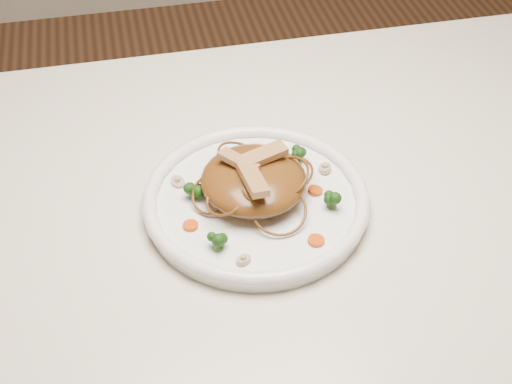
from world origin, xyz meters
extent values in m
cube|color=beige|center=(0.00, 0.00, 0.73)|extent=(1.20, 0.80, 0.04)
cylinder|color=brown|center=(0.54, 0.34, 0.35)|extent=(0.06, 0.06, 0.71)
cylinder|color=white|center=(-0.03, -0.02, 0.76)|extent=(0.36, 0.36, 0.02)
ellipsoid|color=#603212|center=(-0.03, -0.01, 0.79)|extent=(0.15, 0.15, 0.05)
cube|color=tan|center=(-0.02, 0.00, 0.82)|extent=(0.07, 0.04, 0.01)
cube|color=tan|center=(-0.05, 0.00, 0.82)|extent=(0.05, 0.06, 0.01)
cube|color=tan|center=(-0.04, -0.04, 0.82)|extent=(0.03, 0.07, 0.01)
cylinder|color=#DC4008|center=(0.02, 0.06, 0.77)|extent=(0.03, 0.03, 0.00)
cylinder|color=#DC4008|center=(-0.13, -0.05, 0.77)|extent=(0.03, 0.03, 0.00)
cylinder|color=#DC4008|center=(0.05, -0.02, 0.77)|extent=(0.03, 0.03, 0.00)
cylinder|color=#DC4008|center=(-0.05, 0.06, 0.77)|extent=(0.03, 0.03, 0.00)
cylinder|color=#DC4008|center=(0.03, -0.12, 0.77)|extent=(0.03, 0.03, 0.00)
cylinder|color=#C2B491|center=(-0.07, -0.13, 0.77)|extent=(0.03, 0.03, 0.01)
cylinder|color=#C2B491|center=(0.08, 0.02, 0.77)|extent=(0.03, 0.03, 0.01)
cylinder|color=#C2B491|center=(-0.13, 0.03, 0.77)|extent=(0.03, 0.03, 0.01)
cylinder|color=#C2B491|center=(0.02, 0.07, 0.77)|extent=(0.03, 0.03, 0.01)
camera|label=1|loc=(-0.18, -0.70, 1.42)|focal=49.18mm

